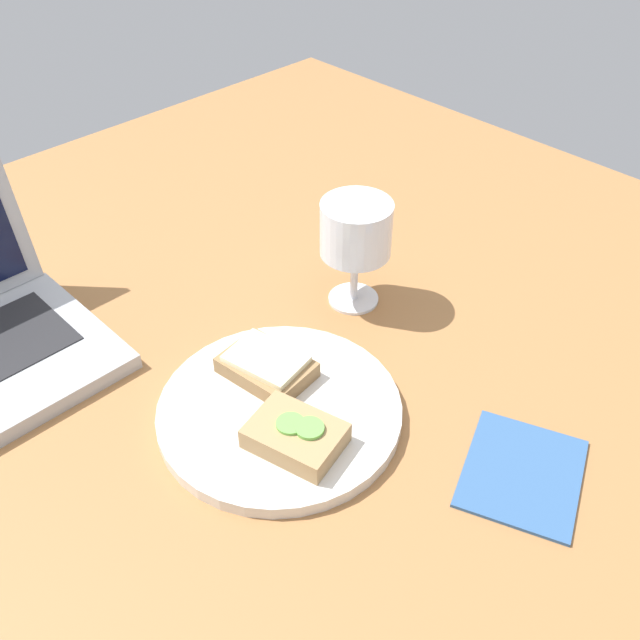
{
  "coord_description": "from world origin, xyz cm",
  "views": [
    {
      "loc": [
        -39.21,
        -44.53,
        59.83
      ],
      "look_at": [
        3.94,
        -0.41,
        8.0
      ],
      "focal_mm": 40.0,
      "sensor_mm": 36.0,
      "label": 1
    }
  ],
  "objects_px": {
    "wine_glass": "(356,233)",
    "napkin": "(522,473)",
    "plate": "(280,411)",
    "sandwich_with_cucumber": "(296,435)",
    "sandwich_with_cheese": "(264,364)"
  },
  "relations": [
    {
      "from": "wine_glass",
      "to": "napkin",
      "type": "xyz_separation_m",
      "value": [
        -0.08,
        -0.31,
        -0.1
      ]
    },
    {
      "from": "plate",
      "to": "sandwich_with_cucumber",
      "type": "relative_size",
      "value": 2.48
    },
    {
      "from": "plate",
      "to": "napkin",
      "type": "distance_m",
      "value": 0.25
    },
    {
      "from": "sandwich_with_cucumber",
      "to": "wine_glass",
      "type": "height_order",
      "value": "wine_glass"
    },
    {
      "from": "wine_glass",
      "to": "napkin",
      "type": "bearing_deg",
      "value": -104.93
    },
    {
      "from": "sandwich_with_cheese",
      "to": "sandwich_with_cucumber",
      "type": "bearing_deg",
      "value": -114.38
    },
    {
      "from": "sandwich_with_cucumber",
      "to": "napkin",
      "type": "relative_size",
      "value": 0.8
    },
    {
      "from": "plate",
      "to": "sandwich_with_cucumber",
      "type": "bearing_deg",
      "value": -114.27
    },
    {
      "from": "plate",
      "to": "napkin",
      "type": "relative_size",
      "value": 1.99
    },
    {
      "from": "plate",
      "to": "sandwich_with_cheese",
      "type": "bearing_deg",
      "value": 65.5
    },
    {
      "from": "sandwich_with_cucumber",
      "to": "napkin",
      "type": "distance_m",
      "value": 0.23
    },
    {
      "from": "sandwich_with_cheese",
      "to": "plate",
      "type": "bearing_deg",
      "value": -114.5
    },
    {
      "from": "napkin",
      "to": "plate",
      "type": "bearing_deg",
      "value": 117.97
    },
    {
      "from": "napkin",
      "to": "sandwich_with_cucumber",
      "type": "bearing_deg",
      "value": 129.01
    },
    {
      "from": "sandwich_with_cucumber",
      "to": "napkin",
      "type": "xyz_separation_m",
      "value": [
        0.14,
        -0.17,
        -0.03
      ]
    }
  ]
}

